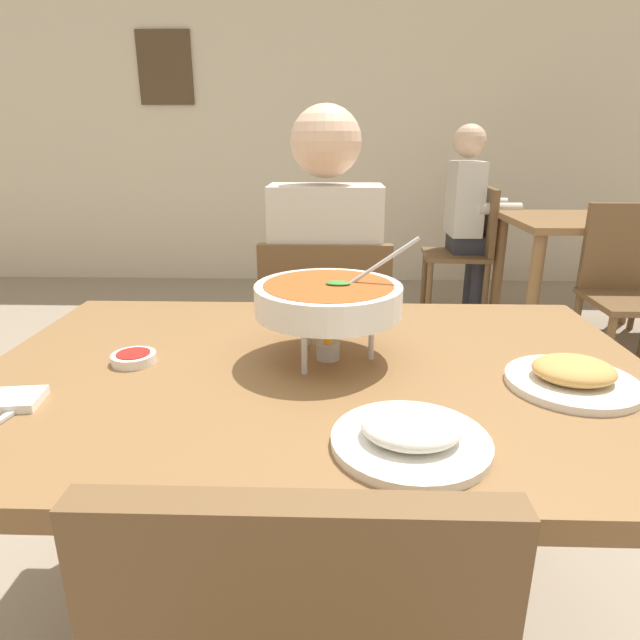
{
  "coord_description": "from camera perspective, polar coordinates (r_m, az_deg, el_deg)",
  "views": [
    {
      "loc": [
        0.04,
        -1.0,
        1.2
      ],
      "look_at": [
        0.0,
        0.15,
        0.82
      ],
      "focal_mm": 29.99,
      "sensor_mm": 36.0,
      "label": 1
    }
  ],
  "objects": [
    {
      "name": "patron_bg_middle",
      "position": [
        3.95,
        15.67,
        11.31
      ],
      "size": [
        0.45,
        0.4,
        1.31
      ],
      "color": "#2D2D38",
      "rests_on": "ground_plane"
    },
    {
      "name": "picture_frame_hung",
      "position": [
        4.96,
        -16.2,
        24.43
      ],
      "size": [
        0.44,
        0.03,
        0.56
      ],
      "primitive_type": "cube",
      "color": "#4C3823"
    },
    {
      "name": "dining_table_main",
      "position": [
        1.13,
        -0.24,
        -9.95
      ],
      "size": [
        1.35,
        0.9,
        0.77
      ],
      "color": "brown",
      "rests_on": "ground_plane"
    },
    {
      "name": "diner_main",
      "position": [
        1.82,
        0.61,
        4.12
      ],
      "size": [
        0.4,
        0.45,
        1.31
      ],
      "color": "#2D2D38",
      "rests_on": "ground_plane"
    },
    {
      "name": "dining_table_far",
      "position": [
        3.63,
        27.09,
        7.5
      ],
      "size": [
        1.0,
        0.8,
        0.77
      ],
      "color": "brown",
      "rests_on": "ground_plane"
    },
    {
      "name": "sauce_dish",
      "position": [
        1.17,
        -19.25,
        -3.82
      ],
      "size": [
        0.09,
        0.09,
        0.02
      ],
      "color": "white",
      "rests_on": "dining_table_main"
    },
    {
      "name": "chair_bg_right",
      "position": [
        3.18,
        30.07,
        3.49
      ],
      "size": [
        0.45,
        0.45,
        0.9
      ],
      "color": "brown",
      "rests_on": "ground_plane"
    },
    {
      "name": "chair_diner_main",
      "position": [
        1.87,
        0.56,
        -3.16
      ],
      "size": [
        0.44,
        0.44,
        0.9
      ],
      "color": "brown",
      "rests_on": "ground_plane"
    },
    {
      "name": "curry_bowl",
      "position": [
        1.09,
        0.9,
        2.18
      ],
      "size": [
        0.33,
        0.3,
        0.26
      ],
      "color": "silver",
      "rests_on": "dining_table_main"
    },
    {
      "name": "spoon_utensil",
      "position": [
        1.03,
        -30.55,
        -8.89
      ],
      "size": [
        0.04,
        0.17,
        0.01
      ],
      "primitive_type": "cube",
      "rotation": [
        0.0,
        0.0,
        -0.15
      ],
      "color": "silver",
      "rests_on": "dining_table_main"
    },
    {
      "name": "rice_plate",
      "position": [
        0.83,
        9.68,
        -11.93
      ],
      "size": [
        0.24,
        0.24,
        0.06
      ],
      "color": "white",
      "rests_on": "dining_table_main"
    },
    {
      "name": "appetizer_plate",
      "position": [
        1.1,
        25.36,
        -5.46
      ],
      "size": [
        0.24,
        0.24,
        0.06
      ],
      "color": "white",
      "rests_on": "dining_table_main"
    },
    {
      "name": "chair_bg_middle",
      "position": [
        3.92,
        15.72,
        7.75
      ],
      "size": [
        0.47,
        0.47,
        0.9
      ],
      "color": "brown",
      "rests_on": "ground_plane"
    },
    {
      "name": "napkin_folded",
      "position": [
        1.08,
        -30.58,
        -7.4
      ],
      "size": [
        0.13,
        0.1,
        0.02
      ],
      "primitive_type": "cube",
      "rotation": [
        0.0,
        0.0,
        0.14
      ],
      "color": "white",
      "rests_on": "dining_table_main"
    },
    {
      "name": "cafe_rear_partition",
      "position": [
        4.8,
        1.46,
        22.16
      ],
      "size": [
        10.0,
        0.1,
        3.0
      ],
      "primitive_type": "cube",
      "color": "beige",
      "rests_on": "ground_plane"
    }
  ]
}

